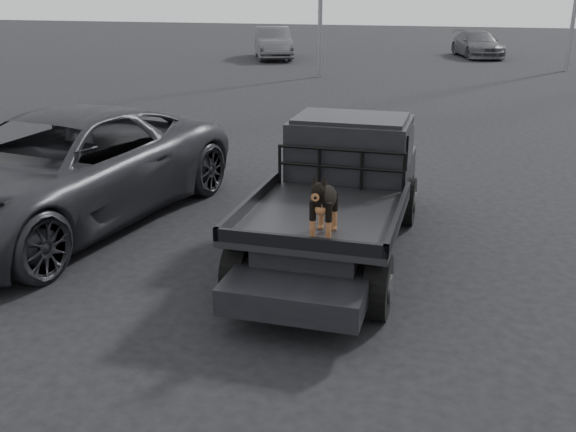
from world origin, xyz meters
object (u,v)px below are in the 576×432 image
(flatbed_ute, at_px, (336,223))
(parked_suv, at_px, (59,171))
(distant_car_a, at_px, (273,43))
(dog, at_px, (324,204))
(distant_car_b, at_px, (477,44))

(flatbed_ute, height_order, parked_suv, parked_suv)
(parked_suv, distance_m, distant_car_a, 25.50)
(dog, relative_size, parked_suv, 0.12)
(distant_car_b, bearing_deg, dog, -110.08)
(parked_suv, height_order, distant_car_b, parked_suv)
(flatbed_ute, xyz_separation_m, distant_car_a, (-8.54, 25.22, 0.35))
(dog, relative_size, distant_car_b, 0.16)
(distant_car_b, bearing_deg, distant_car_a, -177.47)
(distant_car_a, bearing_deg, parked_suv, -102.53)
(parked_suv, bearing_deg, dog, -11.15)
(flatbed_ute, xyz_separation_m, parked_suv, (-4.44, 0.05, 0.42))
(dog, distance_m, distant_car_a, 28.23)
(flatbed_ute, relative_size, distant_car_b, 1.15)
(parked_suv, xyz_separation_m, distant_car_a, (-4.10, 25.17, -0.07))
(parked_suv, xyz_separation_m, distant_car_b, (6.36, 28.84, -0.20))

